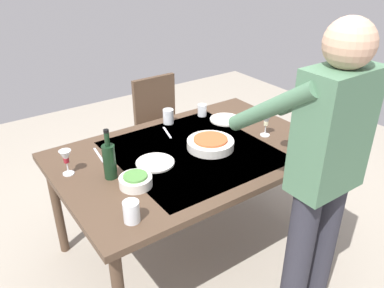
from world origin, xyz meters
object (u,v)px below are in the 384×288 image
Objects in this scene: wine_bottle at (109,160)px; serving_bowl_pasta at (210,143)px; dinner_plate_near at (155,163)px; water_cup_far_right at (307,129)px; wine_glass_left at (266,121)px; water_cup_far_left at (202,110)px; wine_glass_right at (66,158)px; chair_near at (161,123)px; water_cup_near_left at (131,212)px; dinner_plate_far at (225,119)px; dining_table at (192,160)px; side_bowl_salad at (136,181)px; person_server at (322,170)px; water_cup_near_right at (168,116)px; side_bowl_bread at (301,148)px.

serving_bowl_pasta is at bearing 176.01° from wine_bottle.
water_cup_far_right is at bearing 165.41° from dinner_plate_near.
wine_glass_left reaches higher than water_cup_far_left.
wine_glass_right is at bearing -14.36° from serving_bowl_pasta.
water_cup_far_left is at bearing -156.80° from wine_bottle.
dinner_plate_near is at bearing -14.59° from water_cup_far_right.
chair_near reaches higher than water_cup_near_left.
dinner_plate_near is (1.03, -0.27, -0.04)m from water_cup_far_right.
wine_glass_left reaches higher than water_cup_far_right.
wine_glass_left is 0.37m from dinner_plate_far.
wine_glass_right is at bearing 2.80° from dinner_plate_far.
dining_table is 17.28× the size of water_cup_far_right.
wine_bottle is 0.99× the size of serving_bowl_pasta.
side_bowl_salad is at bearing 128.17° from wine_glass_right.
water_cup_near_right is at bearing -85.56° from person_server.
wine_glass_left is at bearing 172.63° from dinner_plate_near.
water_cup_far_right is 0.54× the size of side_bowl_salad.
wine_glass_right is 1.69× the size of water_cup_far_left.
wine_bottle is 0.19m from side_bowl_salad.
side_bowl_bread is at bearing 165.11° from side_bowl_salad.
water_cup_near_left is at bearing 5.27° from water_cup_far_right.
wine_glass_left is at bearing 128.06° from water_cup_near_right.
water_cup_near_left reaches higher than water_cup_far_left.
serving_bowl_pasta is 0.39m from dinner_plate_near.
water_cup_near_left is (0.83, -0.41, -0.14)m from person_server.
wine_glass_right is 0.50× the size of serving_bowl_pasta.
water_cup_far_left is 0.92× the size of water_cup_far_right.
side_bowl_bread is at bearing 142.53° from dining_table.
dining_table is 0.28m from dinner_plate_near.
water_cup_near_left is (1.16, 0.29, -0.05)m from wine_glass_left.
chair_near is 1.39m from side_bowl_bread.
wine_bottle is 1.01m from water_cup_far_left.
side_bowl_salad is at bearing 45.54° from water_cup_near_right.
side_bowl_bread is at bearing 32.73° from water_cup_far_right.
serving_bowl_pasta is (0.08, -0.78, -0.16)m from person_server.
dining_table is 0.87m from person_server.
wine_glass_left reaches higher than side_bowl_bread.
dining_table is 18.70× the size of water_cup_far_left.
water_cup_far_right is 1.24m from side_bowl_salad.
wine_bottle is 1.09m from wine_glass_left.
water_cup_far_right is 0.42× the size of dinner_plate_near.
wine_glass_left reaches higher than water_cup_near_right.
side_bowl_salad is (1.23, -0.13, -0.02)m from water_cup_far_right.
dinner_plate_far is (-0.74, -0.24, 0.00)m from dinner_plate_near.
side_bowl_salad is 1.05m from side_bowl_bread.
water_cup_near_right is 0.58m from dinner_plate_near.
dinner_plate_near is (0.39, -0.03, -0.03)m from serving_bowl_pasta.
wine_glass_right is 0.84× the size of side_bowl_salad.
wine_bottle is at bearing 46.53° from chair_near.
water_cup_far_right is at bearing -147.27° from side_bowl_bread.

